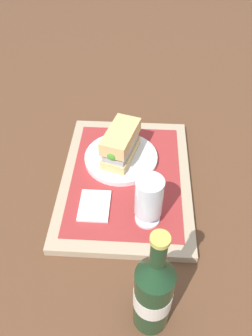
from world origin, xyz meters
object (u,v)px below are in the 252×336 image
object	(u,v)px
sandwich	(120,144)
plate	(121,158)
beer_glass	(149,200)
beer_bottle	(153,293)

from	to	relation	value
sandwich	plate	bearing A→B (deg)	180.00
beer_glass	beer_bottle	bearing A→B (deg)	2.43
plate	beer_glass	world-z (taller)	beer_glass
plate	beer_bottle	bearing A→B (deg)	11.52
beer_glass	beer_bottle	world-z (taller)	beer_bottle
sandwich	beer_glass	world-z (taller)	beer_glass
beer_bottle	plate	bearing A→B (deg)	-168.48
sandwich	beer_glass	size ratio (longest dim) A/B	1.14
sandwich	beer_glass	xyz separation A→B (m)	(0.18, 0.07, 0.01)
sandwich	beer_glass	distance (m)	0.20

